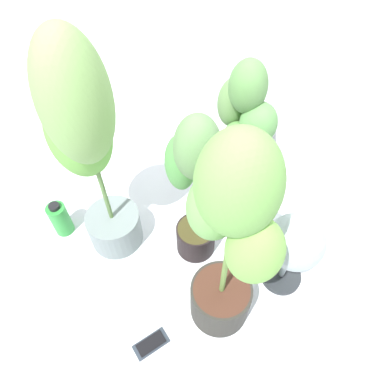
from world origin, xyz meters
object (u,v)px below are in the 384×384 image
(potted_plant_front_right, at_px, (230,242))
(cell_phone, at_px, (151,344))
(potted_plant_center, at_px, (195,187))
(floor_fan, at_px, (295,245))
(nutrient_bottle, at_px, (60,219))
(potted_plant_back_center, at_px, (242,127))
(potted_plant_front_left, at_px, (86,141))

(potted_plant_front_right, bearing_deg, cell_phone, -117.32)
(potted_plant_center, xyz_separation_m, floor_fan, (0.41, 0.09, -0.16))
(cell_phone, bearing_deg, floor_fan, 83.68)
(nutrient_bottle, bearing_deg, potted_plant_center, 27.18)
(potted_plant_back_center, relative_size, nutrient_bottle, 3.69)
(potted_plant_back_center, xyz_separation_m, nutrient_bottle, (-0.54, -0.74, -0.32))
(potted_plant_front_left, bearing_deg, potted_plant_front_right, -1.70)
(potted_plant_center, distance_m, floor_fan, 0.45)
(potted_plant_front_right, height_order, floor_fan, potted_plant_front_right)
(potted_plant_back_center, height_order, potted_plant_front_left, potted_plant_front_left)
(potted_plant_back_center, relative_size, potted_plant_front_left, 0.70)
(potted_plant_back_center, distance_m, nutrient_bottle, 0.97)
(potted_plant_back_center, bearing_deg, potted_plant_front_left, -117.18)
(potted_plant_front_left, relative_size, floor_fan, 2.51)
(potted_plant_front_right, distance_m, potted_plant_center, 0.35)
(nutrient_bottle, bearing_deg, potted_plant_back_center, 53.98)
(cell_phone, bearing_deg, potted_plant_front_left, 168.81)
(potted_plant_back_center, distance_m, floor_fan, 0.59)
(potted_plant_front_right, bearing_deg, potted_plant_front_left, 178.30)
(potted_plant_back_center, relative_size, floor_fan, 1.76)
(potted_plant_front_left, relative_size, potted_plant_center, 1.34)
(potted_plant_center, distance_m, nutrient_bottle, 0.75)
(potted_plant_back_center, distance_m, potted_plant_center, 0.45)
(potted_plant_front_left, relative_size, cell_phone, 6.74)
(potted_plant_front_left, xyz_separation_m, nutrient_bottle, (-0.22, -0.12, -0.54))
(floor_fan, bearing_deg, potted_plant_front_left, -156.88)
(cell_phone, bearing_deg, potted_plant_back_center, 121.10)
(potted_plant_front_left, distance_m, cell_phone, 0.84)
(cell_phone, bearing_deg, nutrient_bottle, -173.14)
(potted_plant_back_center, distance_m, potted_plant_front_left, 0.72)
(floor_fan, bearing_deg, potted_plant_center, -163.25)
(potted_plant_front_right, bearing_deg, potted_plant_back_center, 115.93)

